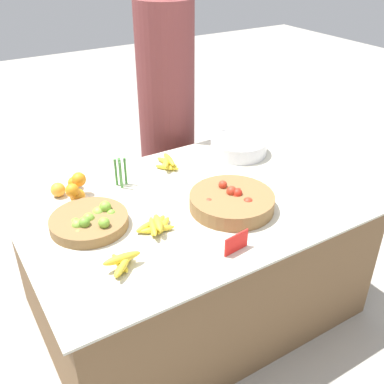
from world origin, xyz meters
name	(u,v)px	position (x,y,z in m)	size (l,w,h in m)	color
ground_plane	(192,305)	(0.00, 0.00, 0.00)	(12.00, 12.00, 0.00)	#A39E93
market_table	(192,257)	(0.00, 0.00, 0.34)	(1.61, 1.10, 0.68)	brown
lime_bowl	(90,221)	(-0.49, 0.05, 0.71)	(0.34, 0.34, 0.09)	olive
tomato_basket	(232,201)	(0.12, -0.15, 0.71)	(0.39, 0.39, 0.11)	olive
orange_pile	(72,188)	(-0.47, 0.33, 0.73)	(0.17, 0.21, 0.12)	orange
metal_bowl	(239,147)	(0.50, 0.31, 0.72)	(0.32, 0.32, 0.08)	silver
price_sign	(236,243)	(-0.05, -0.42, 0.72)	(0.12, 0.02, 0.08)	red
veg_bundle	(121,173)	(-0.22, 0.32, 0.75)	(0.06, 0.05, 0.14)	#4C8E42
banana_bunch_middle_left	(122,263)	(-0.48, -0.28, 0.70)	(0.15, 0.16, 0.06)	yellow
banana_bunch_middle_right	(156,226)	(-0.26, -0.12, 0.70)	(0.18, 0.16, 0.06)	yellow
banana_bunch_back_center	(168,163)	(0.07, 0.37, 0.70)	(0.12, 0.19, 0.06)	yellow
vendor_person	(167,116)	(0.33, 0.84, 0.76)	(0.35, 0.35, 1.66)	brown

